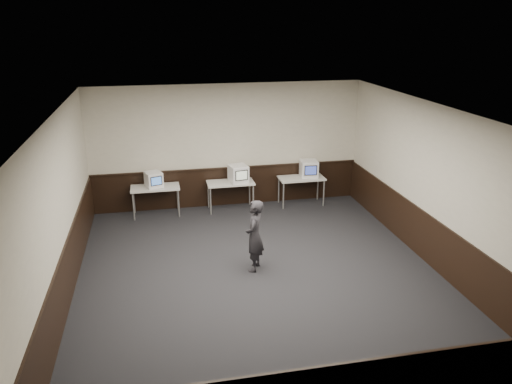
{
  "coord_description": "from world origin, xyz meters",
  "views": [
    {
      "loc": [
        -1.81,
        -8.43,
        4.77
      ],
      "look_at": [
        0.26,
        1.6,
        1.15
      ],
      "focal_mm": 35.0,
      "sensor_mm": 36.0,
      "label": 1
    }
  ],
  "objects_px": {
    "desk_left": "(155,190)",
    "emac_center": "(238,174)",
    "desk_right": "(301,180)",
    "person": "(254,236)",
    "emac_left": "(154,180)",
    "emac_right": "(309,169)",
    "desk_center": "(230,185)"
  },
  "relations": [
    {
      "from": "emac_center",
      "to": "emac_right",
      "type": "distance_m",
      "value": 1.9
    },
    {
      "from": "emac_left",
      "to": "emac_center",
      "type": "relative_size",
      "value": 0.93
    },
    {
      "from": "emac_right",
      "to": "person",
      "type": "xyz_separation_m",
      "value": [
        -2.15,
        -3.36,
        -0.24
      ]
    },
    {
      "from": "desk_center",
      "to": "person",
      "type": "bearing_deg",
      "value": -90.76
    },
    {
      "from": "emac_left",
      "to": "desk_right",
      "type": "bearing_deg",
      "value": -18.0
    },
    {
      "from": "desk_center",
      "to": "desk_right",
      "type": "relative_size",
      "value": 1.0
    },
    {
      "from": "desk_right",
      "to": "emac_left",
      "type": "bearing_deg",
      "value": 179.95
    },
    {
      "from": "person",
      "to": "desk_left",
      "type": "bearing_deg",
      "value": -127.26
    },
    {
      "from": "emac_right",
      "to": "person",
      "type": "height_order",
      "value": "person"
    },
    {
      "from": "desk_left",
      "to": "emac_center",
      "type": "bearing_deg",
      "value": -0.83
    },
    {
      "from": "emac_center",
      "to": "desk_center",
      "type": "bearing_deg",
      "value": 160.71
    },
    {
      "from": "desk_center",
      "to": "emac_left",
      "type": "bearing_deg",
      "value": 179.91
    },
    {
      "from": "desk_left",
      "to": "emac_center",
      "type": "xyz_separation_m",
      "value": [
        2.11,
        -0.03,
        0.29
      ]
    },
    {
      "from": "emac_center",
      "to": "emac_right",
      "type": "bearing_deg",
      "value": -9.13
    },
    {
      "from": "emac_left",
      "to": "emac_center",
      "type": "height_order",
      "value": "emac_center"
    },
    {
      "from": "desk_right",
      "to": "person",
      "type": "bearing_deg",
      "value": -120.28
    },
    {
      "from": "desk_right",
      "to": "desk_center",
      "type": "bearing_deg",
      "value": 180.0
    },
    {
      "from": "desk_right",
      "to": "person",
      "type": "relative_size",
      "value": 0.83
    },
    {
      "from": "emac_left",
      "to": "desk_center",
      "type": "bearing_deg",
      "value": -18.05
    },
    {
      "from": "desk_left",
      "to": "person",
      "type": "xyz_separation_m",
      "value": [
        1.86,
        -3.33,
        0.05
      ]
    },
    {
      "from": "person",
      "to": "desk_right",
      "type": "bearing_deg",
      "value": 173.32
    },
    {
      "from": "emac_right",
      "to": "person",
      "type": "bearing_deg",
      "value": -117.43
    },
    {
      "from": "desk_right",
      "to": "person",
      "type": "xyz_separation_m",
      "value": [
        -1.94,
        -3.33,
        0.05
      ]
    },
    {
      "from": "desk_right",
      "to": "emac_left",
      "type": "distance_m",
      "value": 3.83
    },
    {
      "from": "desk_left",
      "to": "desk_right",
      "type": "bearing_deg",
      "value": 0.0
    },
    {
      "from": "person",
      "to": "emac_right",
      "type": "bearing_deg",
      "value": 171.0
    },
    {
      "from": "person",
      "to": "emac_center",
      "type": "bearing_deg",
      "value": -160.74
    },
    {
      "from": "desk_left",
      "to": "emac_left",
      "type": "xyz_separation_m",
      "value": [
        -0.02,
        0.0,
        0.26
      ]
    },
    {
      "from": "desk_left",
      "to": "desk_center",
      "type": "bearing_deg",
      "value": 0.0
    },
    {
      "from": "desk_right",
      "to": "person",
      "type": "distance_m",
      "value": 3.86
    },
    {
      "from": "desk_left",
      "to": "emac_center",
      "type": "relative_size",
      "value": 2.23
    },
    {
      "from": "desk_center",
      "to": "emac_right",
      "type": "height_order",
      "value": "emac_right"
    }
  ]
}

